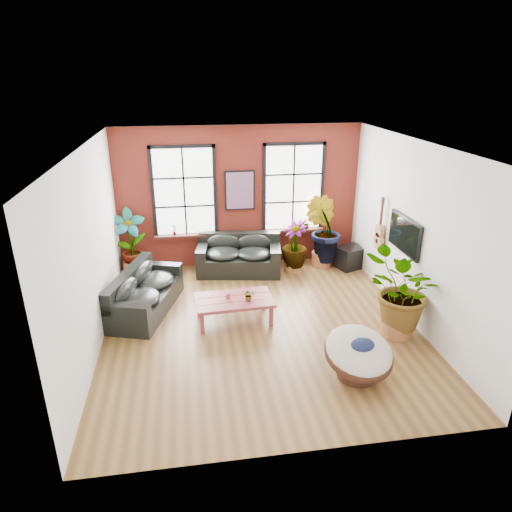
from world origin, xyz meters
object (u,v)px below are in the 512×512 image
Objects in this scene: sofa_left at (143,293)px; coffee_table at (234,301)px; sofa_back at (239,256)px; papasan_chair at (359,354)px.

coffee_table is (1.81, -0.72, 0.04)m from sofa_left.
sofa_back is 4.74m from papasan_chair.
coffee_table is 1.16× the size of papasan_chair.
sofa_left is at bearing 129.70° from papasan_chair.
sofa_back reaches higher than papasan_chair.
sofa_left is 1.76× the size of papasan_chair.
sofa_left is 1.51× the size of coffee_table.
sofa_left is 1.95m from coffee_table.
sofa_back reaches higher than sofa_left.
coffee_table is at bearing -89.97° from sofa_back.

